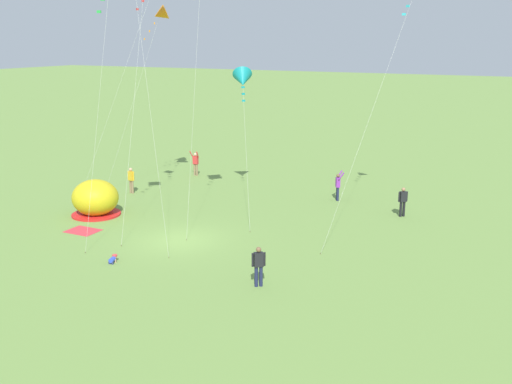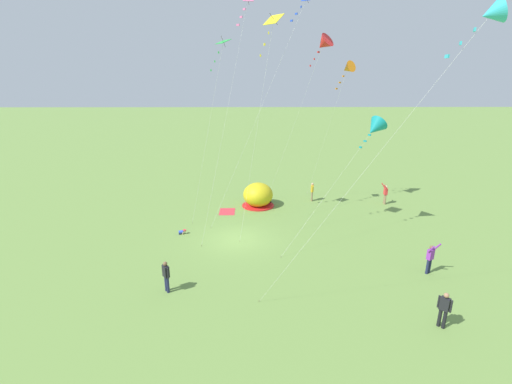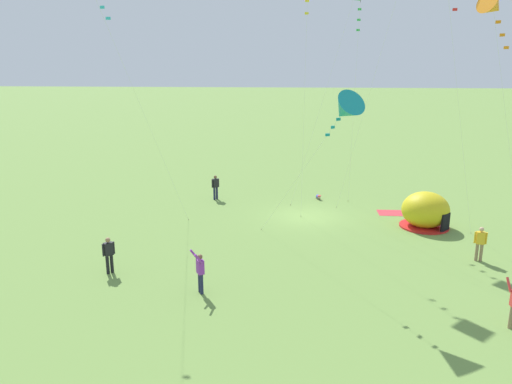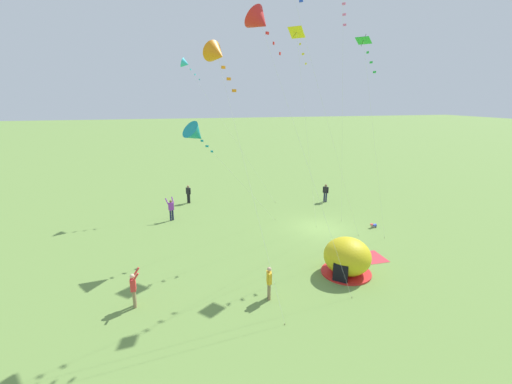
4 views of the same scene
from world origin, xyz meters
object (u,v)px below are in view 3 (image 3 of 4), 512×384
kite_teal (345,110)px  kite_orange (493,7)px  person_arms_raised (200,271)px  toddler_crawling (318,197)px  popup_tent (425,211)px  person_with_toddler (215,186)px  person_far_back (109,253)px  person_strolling (480,242)px  kite_green (360,7)px

kite_teal → kite_orange: 6.88m
person_arms_raised → kite_orange: (-11.41, -2.41, 10.45)m
toddler_crawling → kite_teal: (-0.28, 13.19, 7.31)m
popup_tent → person_with_toddler: 13.96m
popup_tent → kite_orange: size_ratio=0.23×
person_far_back → person_strolling: bearing=-170.8°
popup_tent → kite_orange: 12.59m
person_far_back → kite_teal: bearing=-179.2°
person_strolling → person_arms_raised: person_arms_raised is taller
person_with_toddler → kite_orange: bearing=137.5°
popup_tent → kite_green: kite_green is taller
person_strolling → kite_teal: bearing=20.9°
kite_teal → person_arms_raised: bearing=17.1°
person_arms_raised → kite_green: bearing=-121.6°
person_arms_raised → kite_teal: bearing=-162.9°
person_with_toddler → kite_green: (-9.01, 2.36, 11.45)m
kite_green → kite_teal: bearing=81.3°
person_strolling → kite_teal: (6.97, 2.66, 6.52)m
kite_teal → popup_tent: bearing=-126.3°
toddler_crawling → person_arms_raised: person_arms_raised is taller
kite_orange → person_with_toddler: bearing=-42.5°
person_far_back → kite_green: size_ratio=0.13×
person_strolling → kite_green: 14.74m
popup_tent → person_strolling: popup_tent is taller
person_arms_raised → kite_teal: size_ratio=0.23×
toddler_crawling → person_far_back: bearing=53.0°
person_arms_raised → kite_teal: 8.90m
person_with_toddler → kite_teal: kite_teal is taller
kite_orange → person_strolling: bearing=-124.1°
toddler_crawling → person_strolling: bearing=124.6°
person_with_toddler → kite_green: bearing=165.3°
kite_orange → toddler_crawling: bearing=-64.9°
toddler_crawling → person_arms_raised: 15.99m
person_with_toddler → person_arms_raised: 14.45m
toddler_crawling → kite_orange: size_ratio=0.05×
toddler_crawling → person_far_back: size_ratio=0.32×
person_far_back → person_with_toddler: size_ratio=1.00×
popup_tent → person_arms_raised: popup_tent is taller
person_far_back → person_arms_raised: (-4.50, 1.65, 0.03)m
popup_tent → kite_green: bearing=-32.4°
popup_tent → toddler_crawling: popup_tent is taller
toddler_crawling → person_with_toddler: size_ratio=0.32×
person_far_back → kite_teal: 12.21m
person_far_back → kite_green: bearing=-139.0°
toddler_crawling → kite_teal: size_ratio=0.07×
popup_tent → person_with_toddler: (13.06, -4.93, -0.03)m
popup_tent → kite_orange: (0.02, 7.02, 10.45)m
person_strolling → kite_orange: size_ratio=0.14×
popup_tent → kite_green: size_ratio=0.21×
person_arms_raised → person_far_back: bearing=-20.2°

